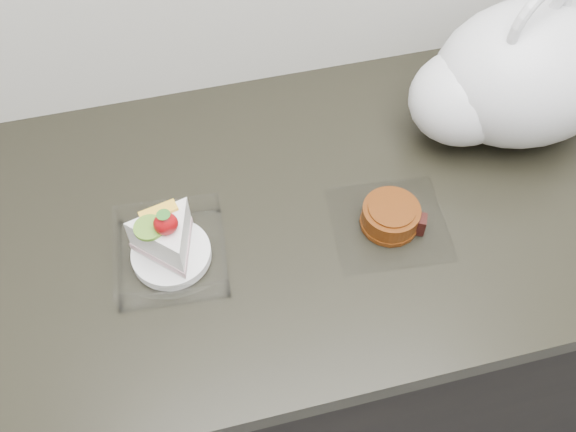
% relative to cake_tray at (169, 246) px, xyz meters
% --- Properties ---
extents(counter, '(2.04, 0.64, 0.90)m').
position_rel_cake_tray_xyz_m(counter, '(0.30, 0.05, -0.48)').
color(counter, black).
rests_on(counter, ground).
extents(cake_tray, '(0.18, 0.18, 0.13)m').
position_rel_cake_tray_xyz_m(cake_tray, '(0.00, 0.00, 0.00)').
color(cake_tray, white).
rests_on(cake_tray, counter).
extents(mooncake_wrap, '(0.20, 0.19, 0.04)m').
position_rel_cake_tray_xyz_m(mooncake_wrap, '(0.34, -0.02, -0.02)').
color(mooncake_wrap, white).
rests_on(mooncake_wrap, counter).
extents(plastic_bag, '(0.40, 0.31, 0.29)m').
position_rel_cake_tray_xyz_m(plastic_bag, '(0.60, 0.13, 0.08)').
color(plastic_bag, white).
rests_on(plastic_bag, counter).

